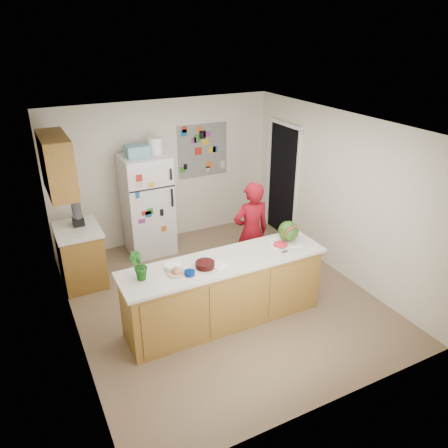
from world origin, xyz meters
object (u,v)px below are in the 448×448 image
watermelon (288,231)px  cherry_bowl (205,265)px  person (251,233)px  refrigerator (147,205)px

watermelon → cherry_bowl: watermelon is taller
person → watermelon: bearing=108.1°
watermelon → cherry_bowl: (-1.30, -0.12, -0.12)m
refrigerator → person: 1.95m
person → watermelon: (0.18, -0.68, 0.28)m
refrigerator → cherry_bowl: refrigerator is taller
refrigerator → watermelon: bearing=-61.3°
person → cherry_bowl: (-1.12, -0.80, 0.16)m
person → cherry_bowl: bearing=39.1°
refrigerator → watermelon: size_ratio=6.06×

